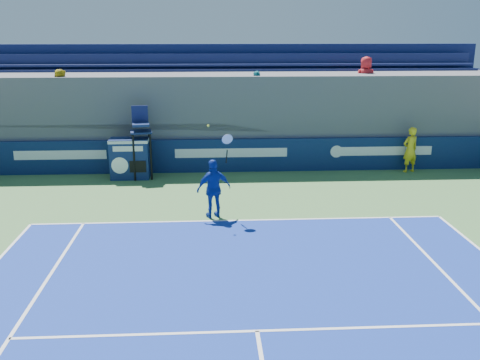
{
  "coord_description": "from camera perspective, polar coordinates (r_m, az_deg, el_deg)",
  "views": [
    {
      "loc": [
        -0.74,
        -1.58,
        4.92
      ],
      "look_at": [
        0.0,
        11.5,
        1.25
      ],
      "focal_mm": 40.0,
      "sensor_mm": 36.0,
      "label": 1
    }
  ],
  "objects": [
    {
      "name": "ball_person",
      "position": [
        20.02,
        17.7,
        3.1
      ],
      "size": [
        0.69,
        0.56,
        1.63
      ],
      "primitive_type": "imported",
      "rotation": [
        0.0,
        0.0,
        3.47
      ],
      "color": "yellow",
      "rests_on": "apron"
    },
    {
      "name": "back_hoarding",
      "position": [
        19.19,
        -0.94,
        2.63
      ],
      "size": [
        20.4,
        0.21,
        1.2
      ],
      "color": "#0D1D4A",
      "rests_on": "ground"
    },
    {
      "name": "match_clock",
      "position": [
        18.66,
        -11.67,
        2.38
      ],
      "size": [
        1.33,
        0.74,
        1.4
      ],
      "color": "#101F51",
      "rests_on": "ground"
    },
    {
      "name": "umpire_chair",
      "position": [
        18.45,
        -10.51,
        4.79
      ],
      "size": [
        0.8,
        0.8,
        2.48
      ],
      "color": "black",
      "rests_on": "ground"
    },
    {
      "name": "tennis_player",
      "position": [
        14.39,
        -2.8,
        -0.91
      ],
      "size": [
        1.04,
        0.67,
        2.57
      ],
      "color": "#13309C",
      "rests_on": "apron"
    },
    {
      "name": "stadium_seating",
      "position": [
        20.97,
        -1.22,
        7.18
      ],
      "size": [
        21.0,
        4.05,
        4.4
      ],
      "color": "#57585D",
      "rests_on": "ground"
    }
  ]
}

